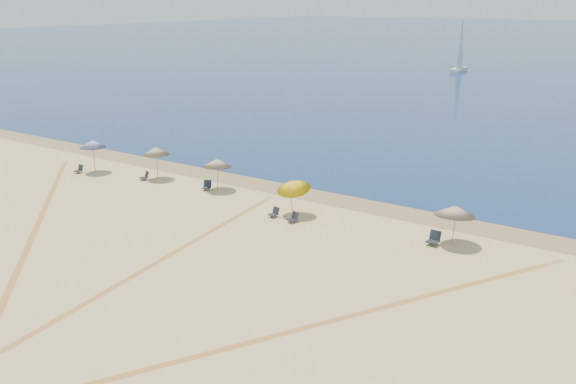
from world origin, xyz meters
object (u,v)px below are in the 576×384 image
at_px(umbrella_2, 217,163).
at_px(chair_5, 434,239).
at_px(umbrella_1, 156,151).
at_px(umbrella_3, 293,185).
at_px(chair_4, 293,218).
at_px(chair_3, 275,213).
at_px(sailboat_1, 460,56).
at_px(umbrella_4, 455,211).
at_px(chair_2, 207,186).
at_px(umbrella_0, 93,144).
at_px(chair_1, 145,176).
at_px(chair_0, 79,169).

height_order(umbrella_2, chair_5, umbrella_2).
height_order(umbrella_1, umbrella_3, umbrella_3).
bearing_deg(chair_4, umbrella_2, -178.89).
xyz_separation_m(chair_3, sailboat_1, (-17.35, 83.87, 2.54)).
distance_m(umbrella_4, chair_4, 9.41).
height_order(umbrella_3, chair_2, umbrella_3).
relative_size(umbrella_2, umbrella_3, 0.92).
xyz_separation_m(umbrella_0, umbrella_2, (10.86, 1.69, -0.28)).
bearing_deg(chair_5, umbrella_4, 45.85).
height_order(umbrella_3, sailboat_1, sailboat_1).
distance_m(umbrella_3, umbrella_4, 9.85).
relative_size(umbrella_0, umbrella_3, 1.03).
distance_m(chair_1, chair_5, 22.31).
bearing_deg(chair_1, umbrella_0, -149.93).
bearing_deg(chair_3, umbrella_4, 22.42).
height_order(umbrella_1, chair_3, umbrella_1).
relative_size(umbrella_2, chair_0, 3.68).
xyz_separation_m(umbrella_1, chair_4, (13.59, -2.28, -1.82)).
xyz_separation_m(umbrella_3, chair_1, (-13.30, 0.37, -1.62)).
xyz_separation_m(chair_0, chair_2, (11.06, 2.08, 0.02)).
bearing_deg(chair_0, umbrella_2, 14.69).
bearing_deg(chair_2, umbrella_4, -23.73).
xyz_separation_m(chair_1, chair_4, (14.05, -1.47, -0.01)).
xyz_separation_m(umbrella_3, chair_0, (-18.92, -1.08, -1.63)).
relative_size(chair_2, chair_5, 1.07).
distance_m(chair_1, sailboat_1, 82.73).
relative_size(umbrella_0, chair_2, 3.12).
bearing_deg(umbrella_4, umbrella_3, -174.62).
xyz_separation_m(chair_0, chair_3, (18.19, 0.12, -0.01)).
bearing_deg(umbrella_3, chair_5, 1.24).
bearing_deg(umbrella_2, sailboat_1, 97.53).
relative_size(chair_0, chair_3, 0.91).
bearing_deg(umbrella_3, umbrella_1, 174.78).
xyz_separation_m(umbrella_1, umbrella_3, (12.84, -1.17, -0.19)).
xyz_separation_m(chair_1, chair_3, (12.56, -1.32, -0.02)).
bearing_deg(chair_2, chair_5, -26.21).
xyz_separation_m(umbrella_1, chair_5, (21.85, -0.98, -1.76)).
xyz_separation_m(umbrella_0, chair_1, (4.89, 0.54, -1.91)).
height_order(umbrella_1, umbrella_4, umbrella_1).
height_order(umbrella_0, umbrella_2, umbrella_0).
height_order(umbrella_4, chair_3, umbrella_4).
bearing_deg(umbrella_3, chair_0, -176.74).
xyz_separation_m(chair_2, chair_3, (7.13, -1.96, -0.03)).
height_order(umbrella_2, chair_2, umbrella_2).
xyz_separation_m(umbrella_0, chair_5, (27.21, 0.37, -1.86)).
height_order(umbrella_2, sailboat_1, sailboat_1).
height_order(umbrella_2, umbrella_4, umbrella_2).
bearing_deg(umbrella_1, umbrella_2, 3.56).
bearing_deg(chair_4, chair_2, -174.67).
relative_size(chair_1, chair_2, 0.95).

